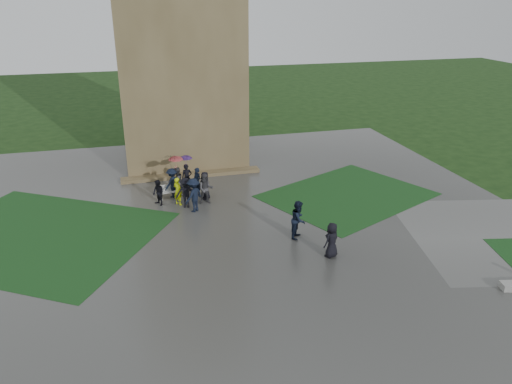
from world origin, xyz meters
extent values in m
plane|color=black|center=(0.00, 0.00, 0.00)|extent=(120.00, 120.00, 0.00)
cube|color=#363634|center=(0.00, 2.00, 0.01)|extent=(34.00, 34.00, 0.02)
cube|color=#123515|center=(-8.50, 4.00, 0.03)|extent=(14.10, 13.46, 0.01)
cube|color=#123515|center=(8.50, 5.00, 0.03)|extent=(11.12, 10.15, 0.01)
cube|color=brown|center=(0.00, 15.00, 9.00)|extent=(8.00, 8.00, 18.00)
cube|color=brown|center=(0.00, 10.60, 0.13)|extent=(9.00, 0.80, 0.22)
cube|color=#B6B6B1|center=(-1.71, 7.29, 0.42)|extent=(1.39, 0.58, 0.05)
cube|color=#B6B6B1|center=(-2.25, 7.22, 0.21)|extent=(0.12, 0.37, 0.38)
cube|color=#B6B6B1|center=(-1.18, 7.36, 0.21)|extent=(0.12, 0.37, 0.38)
cube|color=#B6B6B1|center=(-1.74, 7.49, 0.62)|extent=(1.34, 0.22, 0.36)
imported|color=black|center=(0.27, 6.64, 0.84)|extent=(0.75, 0.92, 1.64)
imported|color=black|center=(-0.08, 7.43, 0.84)|extent=(0.66, 0.72, 1.65)
imported|color=black|center=(-0.59, 8.15, 0.86)|extent=(0.63, 0.44, 1.67)
imported|color=#3B3A3F|center=(-1.22, 7.71, 0.86)|extent=(0.93, 0.90, 1.69)
imported|color=black|center=(-1.54, 7.40, 0.90)|extent=(1.23, 1.21, 1.76)
imported|color=black|center=(-2.43, 6.39, 0.76)|extent=(0.71, 0.83, 1.48)
imported|color=#BDD10C|center=(-1.35, 6.20, 0.82)|extent=(0.67, 0.70, 1.61)
imported|color=black|center=(-0.96, 5.69, 0.88)|extent=(1.21, 0.80, 1.73)
imported|color=black|center=(-0.62, 5.03, 0.97)|extent=(1.33, 1.31, 1.91)
imported|color=#3B3A3F|center=(0.20, 5.95, 0.90)|extent=(0.90, 0.57, 1.76)
imported|color=#E65F65|center=(-1.22, 7.71, 2.07)|extent=(0.83, 0.83, 0.73)
imported|color=#603694|center=(-0.59, 8.15, 1.96)|extent=(0.73, 0.73, 0.64)
imported|color=black|center=(-1.54, 7.40, 2.10)|extent=(1.02, 1.02, 0.94)
imported|color=black|center=(3.87, 0.62, 0.98)|extent=(0.96, 1.07, 1.91)
imported|color=black|center=(4.67, -1.59, 0.85)|extent=(0.98, 0.87, 1.66)
camera|label=1|loc=(-3.73, -20.08, 11.27)|focal=35.00mm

